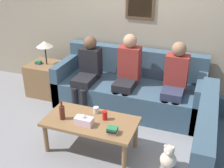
# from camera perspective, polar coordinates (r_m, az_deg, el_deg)

# --- Properties ---
(ground_plane) EXTENTS (16.00, 16.00, 0.00)m
(ground_plane) POSITION_cam_1_polar(r_m,az_deg,el_deg) (4.43, 1.34, -7.82)
(ground_plane) COLOR gray
(wall_back) EXTENTS (9.00, 0.08, 2.60)m
(wall_back) POSITION_cam_1_polar(r_m,az_deg,el_deg) (4.83, 5.68, 11.98)
(wall_back) COLOR #9E937F
(wall_back) RESTS_ON ground_plane
(couch_main) EXTENTS (2.40, 0.94, 0.94)m
(couch_main) POSITION_cam_1_polar(r_m,az_deg,el_deg) (4.73, 3.60, -1.02)
(couch_main) COLOR #385166
(couch_main) RESTS_ON ground_plane
(coffee_table) EXTENTS (1.20, 0.62, 0.46)m
(coffee_table) POSITION_cam_1_polar(r_m,az_deg,el_deg) (3.69, -4.33, -8.13)
(coffee_table) COLOR olive
(coffee_table) RESTS_ON ground_plane
(side_table_with_lamp) EXTENTS (0.55, 0.55, 1.02)m
(side_table_with_lamp) POSITION_cam_1_polar(r_m,az_deg,el_deg) (5.28, -13.42, 1.38)
(side_table_with_lamp) COLOR olive
(side_table_with_lamp) RESTS_ON ground_plane
(wine_bottle) EXTENTS (0.07, 0.07, 0.26)m
(wine_bottle) POSITION_cam_1_polar(r_m,az_deg,el_deg) (3.68, -10.11, -5.65)
(wine_bottle) COLOR #562319
(wine_bottle) RESTS_ON coffee_table
(drinking_glass) EXTENTS (0.07, 0.07, 0.09)m
(drinking_glass) POSITION_cam_1_polar(r_m,az_deg,el_deg) (3.79, -3.26, -5.29)
(drinking_glass) COLOR silver
(drinking_glass) RESTS_ON coffee_table
(book_stack) EXTENTS (0.13, 0.12, 0.08)m
(book_stack) POSITION_cam_1_polar(r_m,az_deg,el_deg) (3.40, 0.07, -9.37)
(book_stack) COLOR beige
(book_stack) RESTS_ON coffee_table
(soda_can) EXTENTS (0.07, 0.07, 0.12)m
(soda_can) POSITION_cam_1_polar(r_m,az_deg,el_deg) (3.64, -1.46, -6.39)
(soda_can) COLOR red
(soda_can) RESTS_ON coffee_table
(tissue_box) EXTENTS (0.23, 0.12, 0.15)m
(tissue_box) POSITION_cam_1_polar(r_m,az_deg,el_deg) (3.56, -5.72, -7.46)
(tissue_box) COLOR silver
(tissue_box) RESTS_ON coffee_table
(person_left) EXTENTS (0.34, 0.64, 1.18)m
(person_left) POSITION_cam_1_polar(r_m,az_deg,el_deg) (4.65, -4.98, 2.92)
(person_left) COLOR black
(person_left) RESTS_ON ground_plane
(person_middle) EXTENTS (0.34, 0.60, 1.27)m
(person_middle) POSITION_cam_1_polar(r_m,az_deg,el_deg) (4.45, 3.13, 2.54)
(person_middle) COLOR black
(person_middle) RESTS_ON ground_plane
(person_right) EXTENTS (0.34, 0.57, 1.24)m
(person_right) POSITION_cam_1_polar(r_m,az_deg,el_deg) (4.29, 12.65, 0.82)
(person_right) COLOR #2D334C
(person_right) RESTS_ON ground_plane
(teddy_bear) EXTENTS (0.20, 0.20, 0.32)m
(teddy_bear) POSITION_cam_1_polar(r_m,az_deg,el_deg) (3.63, 11.39, -14.42)
(teddy_bear) COLOR beige
(teddy_bear) RESTS_ON ground_plane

